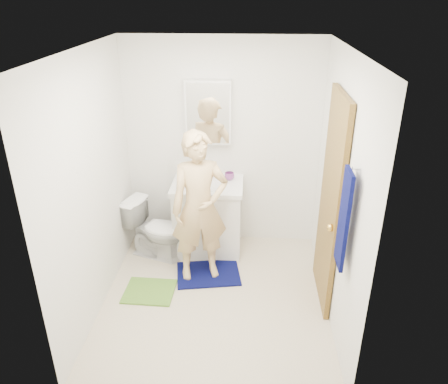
{
  "coord_description": "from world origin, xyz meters",
  "views": [
    {
      "loc": [
        0.3,
        -3.49,
        2.84
      ],
      "look_at": [
        0.08,
        0.25,
        1.07
      ],
      "focal_mm": 35.0,
      "sensor_mm": 36.0,
      "label": 1
    }
  ],
  "objects_px": {
    "vanity_cabinet": "(208,219)",
    "man": "(200,208)",
    "medicine_cabinet": "(208,112)",
    "towel": "(344,220)",
    "soap_dispenser": "(190,176)",
    "toilet": "(156,229)",
    "toothbrush_cup": "(229,176)"
  },
  "relations": [
    {
      "from": "soap_dispenser",
      "to": "toothbrush_cup",
      "type": "height_order",
      "value": "soap_dispenser"
    },
    {
      "from": "toilet",
      "to": "toothbrush_cup",
      "type": "bearing_deg",
      "value": -51.06
    },
    {
      "from": "vanity_cabinet",
      "to": "man",
      "type": "distance_m",
      "value": 0.68
    },
    {
      "from": "toilet",
      "to": "man",
      "type": "relative_size",
      "value": 0.43
    },
    {
      "from": "man",
      "to": "toothbrush_cup",
      "type": "bearing_deg",
      "value": 51.26
    },
    {
      "from": "vanity_cabinet",
      "to": "medicine_cabinet",
      "type": "distance_m",
      "value": 1.22
    },
    {
      "from": "medicine_cabinet",
      "to": "soap_dispenser",
      "type": "bearing_deg",
      "value": -128.3
    },
    {
      "from": "medicine_cabinet",
      "to": "man",
      "type": "xyz_separation_m",
      "value": [
        -0.03,
        -0.76,
        -0.78
      ]
    },
    {
      "from": "vanity_cabinet",
      "to": "man",
      "type": "relative_size",
      "value": 0.5
    },
    {
      "from": "towel",
      "to": "man",
      "type": "distance_m",
      "value": 1.6
    },
    {
      "from": "towel",
      "to": "soap_dispenser",
      "type": "relative_size",
      "value": 4.06
    },
    {
      "from": "toilet",
      "to": "soap_dispenser",
      "type": "bearing_deg",
      "value": -49.23
    },
    {
      "from": "medicine_cabinet",
      "to": "vanity_cabinet",
      "type": "bearing_deg",
      "value": -90.0
    },
    {
      "from": "vanity_cabinet",
      "to": "soap_dispenser",
      "type": "bearing_deg",
      "value": -174.8
    },
    {
      "from": "toilet",
      "to": "soap_dispenser",
      "type": "relative_size",
      "value": 3.47
    },
    {
      "from": "towel",
      "to": "toothbrush_cup",
      "type": "bearing_deg",
      "value": 120.35
    },
    {
      "from": "vanity_cabinet",
      "to": "medicine_cabinet",
      "type": "bearing_deg",
      "value": 90.0
    },
    {
      "from": "vanity_cabinet",
      "to": "towel",
      "type": "height_order",
      "value": "towel"
    },
    {
      "from": "medicine_cabinet",
      "to": "toilet",
      "type": "xyz_separation_m",
      "value": [
        -0.58,
        -0.4,
        -1.26
      ]
    },
    {
      "from": "medicine_cabinet",
      "to": "towel",
      "type": "distance_m",
      "value": 2.11
    },
    {
      "from": "soap_dispenser",
      "to": "man",
      "type": "relative_size",
      "value": 0.12
    },
    {
      "from": "medicine_cabinet",
      "to": "towel",
      "type": "height_order",
      "value": "medicine_cabinet"
    },
    {
      "from": "toilet",
      "to": "man",
      "type": "distance_m",
      "value": 0.82
    },
    {
      "from": "medicine_cabinet",
      "to": "toilet",
      "type": "relative_size",
      "value": 1.02
    },
    {
      "from": "vanity_cabinet",
      "to": "toilet",
      "type": "distance_m",
      "value": 0.61
    },
    {
      "from": "vanity_cabinet",
      "to": "soap_dispenser",
      "type": "xyz_separation_m",
      "value": [
        -0.19,
        -0.02,
        0.55
      ]
    },
    {
      "from": "medicine_cabinet",
      "to": "toothbrush_cup",
      "type": "bearing_deg",
      "value": -23.12
    },
    {
      "from": "medicine_cabinet",
      "to": "toothbrush_cup",
      "type": "xyz_separation_m",
      "value": [
        0.24,
        -0.1,
        -0.71
      ]
    },
    {
      "from": "toothbrush_cup",
      "to": "toilet",
      "type": "bearing_deg",
      "value": -160.2
    },
    {
      "from": "toilet",
      "to": "toothbrush_cup",
      "type": "height_order",
      "value": "toothbrush_cup"
    },
    {
      "from": "toothbrush_cup",
      "to": "vanity_cabinet",
      "type": "bearing_deg",
      "value": -152.67
    },
    {
      "from": "toothbrush_cup",
      "to": "soap_dispenser",
      "type": "bearing_deg",
      "value": -161.89
    }
  ]
}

